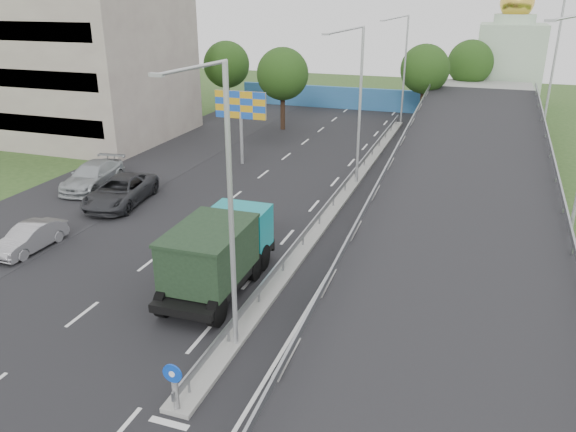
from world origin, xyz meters
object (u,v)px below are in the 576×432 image
at_px(sign_bollard, 175,386).
at_px(church, 509,58).
at_px(parked_car_c, 120,191).
at_px(dump_truck, 219,251).
at_px(lamp_post_far, 403,64).
at_px(parked_car_b, 30,238).
at_px(lamp_post_near, 225,198).
at_px(lamp_post_mid, 357,98).
at_px(billboard, 241,109).
at_px(parked_car_d, 93,176).

height_order(sign_bollard, church, church).
bearing_deg(church, parked_car_c, -117.96).
bearing_deg(church, dump_truck, -103.70).
bearing_deg(lamp_post_far, parked_car_b, -110.10).
relative_size(lamp_post_near, lamp_post_far, 1.00).
distance_m(lamp_post_near, dump_truck, 6.09).
height_order(lamp_post_far, parked_car_b, lamp_post_far).
bearing_deg(church, lamp_post_near, -100.38).
distance_m(lamp_post_near, lamp_post_mid, 20.00).
xyz_separation_m(lamp_post_far, billboard, (-9.11, -18.00, -1.62)).
distance_m(church, parked_car_b, 54.91).
distance_m(sign_bollard, parked_car_b, 15.30).
bearing_deg(sign_bollard, parked_car_b, 147.81).
bearing_deg(parked_car_b, parked_car_d, 110.47).
relative_size(lamp_post_near, billboard, 1.83).
distance_m(church, parked_car_d, 48.34).
relative_size(dump_truck, parked_car_b, 1.79).
bearing_deg(parked_car_b, lamp_post_far, 71.28).
bearing_deg(billboard, lamp_post_near, -67.51).
bearing_deg(lamp_post_near, billboard, 112.49).
distance_m(dump_truck, parked_car_b, 10.81).
relative_size(lamp_post_far, billboard, 1.83).
distance_m(lamp_post_near, billboard, 23.87).
xyz_separation_m(lamp_post_mid, dump_truck, (-2.31, -16.07, -4.04)).
distance_m(lamp_post_far, billboard, 20.24).
distance_m(church, parked_car_c, 48.31).
relative_size(church, parked_car_c, 2.30).
distance_m(lamp_post_far, parked_car_d, 31.41).
bearing_deg(sign_bollard, dump_truck, 105.86).
height_order(lamp_post_mid, church, church).
distance_m(lamp_post_near, parked_car_c, 17.82).
height_order(lamp_post_far, parked_car_c, lamp_post_far).
height_order(lamp_post_far, dump_truck, lamp_post_far).
xyz_separation_m(billboard, parked_car_b, (-3.95, -17.67, -3.51)).
bearing_deg(lamp_post_mid, lamp_post_near, -90.00).
bearing_deg(lamp_post_mid, billboard, 167.62).
height_order(sign_bollard, billboard, billboard).
distance_m(sign_bollard, church, 58.84).
bearing_deg(billboard, lamp_post_far, 63.16).
xyz_separation_m(parked_car_b, parked_car_d, (-3.21, 9.27, 0.15)).
height_order(sign_bollard, parked_car_d, sign_bollard).
bearing_deg(sign_bollard, lamp_post_far, 89.86).
height_order(lamp_post_mid, parked_car_b, lamp_post_mid).
relative_size(parked_car_c, parked_car_d, 1.06).
relative_size(billboard, parked_car_b, 1.35).
bearing_deg(sign_bollard, lamp_post_mid, 89.74).
bearing_deg(church, lamp_post_far, -125.24).
height_order(church, parked_car_d, church).
height_order(lamp_post_mid, lamp_post_far, same).
relative_size(sign_bollard, church, 0.12).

